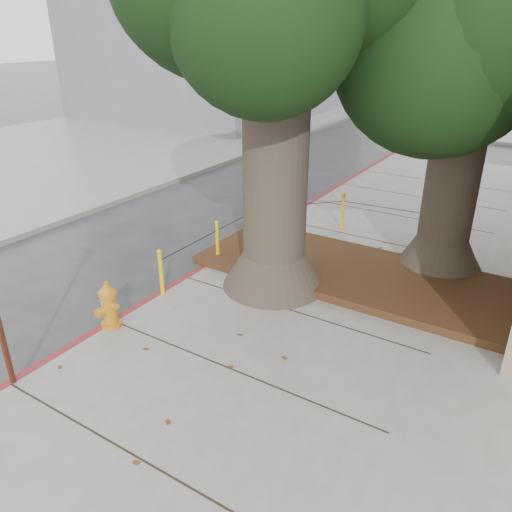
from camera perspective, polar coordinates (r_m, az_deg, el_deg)
The scene contains 9 objects.
ground at distance 8.09m, azimuth -6.10°, elevation -12.29°, with size 140.00×140.00×0.00m, color #28282B.
sidewalk_opposite at distance 24.01m, azimuth -18.13°, elevation 12.02°, with size 14.00×60.00×0.15m, color slate.
curb_red at distance 10.79m, azimuth -6.33°, elevation -1.73°, with size 0.14×26.00×0.16m, color maroon.
planter_bed at distance 10.52m, azimuth 11.01°, elevation -1.85°, with size 6.40×2.60×0.16m, color black.
building_far_grey at distance 33.10m, azimuth -3.34°, elevation 26.63°, with size 12.00×16.00×12.00m, color slate.
tree_far at distance 10.41m, azimuth 26.31°, elevation 23.34°, with size 4.50×3.80×7.17m.
bollard_ring at distance 11.41m, azimuth 3.89°, elevation 3.10°, with size 3.79×5.39×0.95m.
fire_hydrant at distance 8.87m, azimuth -16.50°, elevation -5.34°, with size 0.45×0.43×0.85m.
car_dark at distance 27.26m, azimuth 1.22°, elevation 15.89°, with size 1.92×4.73×1.37m, color black.
Camera 1 is at (4.15, -4.98, 4.85)m, focal length 35.00 mm.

